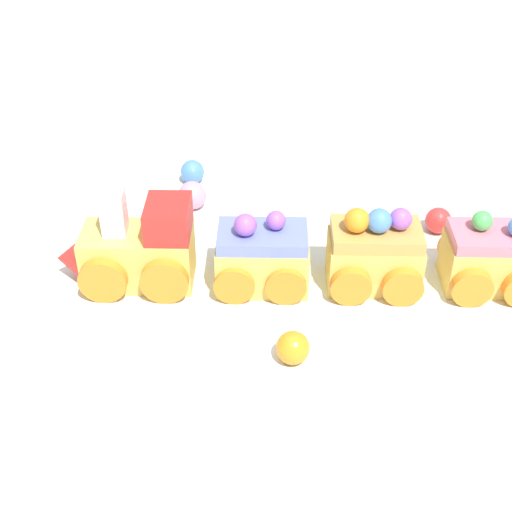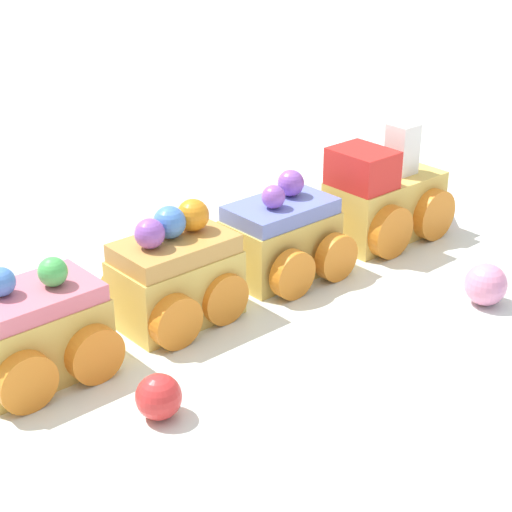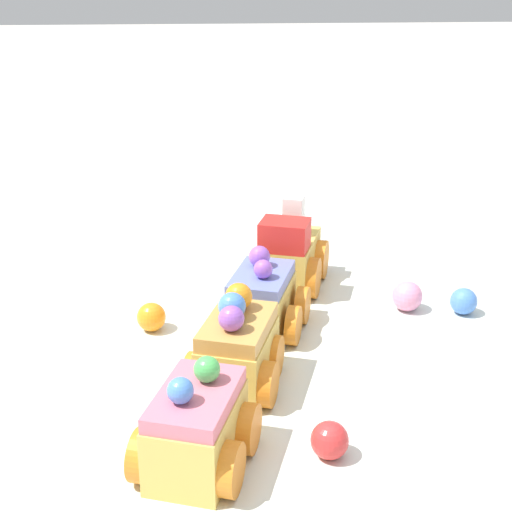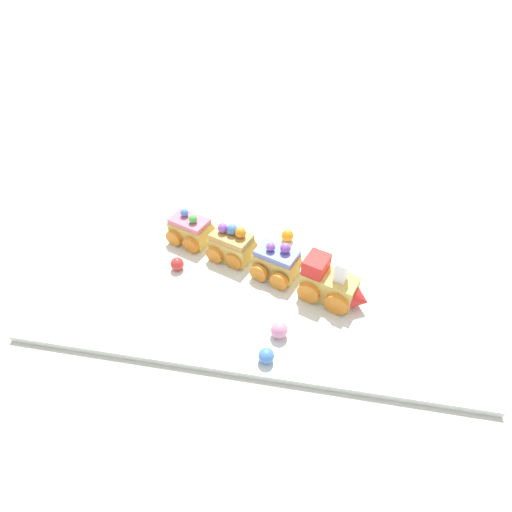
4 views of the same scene
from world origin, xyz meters
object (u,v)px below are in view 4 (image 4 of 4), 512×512
at_px(gumball_red, 177,264).
at_px(gumball_orange, 287,236).
at_px(cake_train_locomotive, 332,285).
at_px(cake_car_blueberry, 276,264).
at_px(gumball_pink, 279,330).
at_px(cake_car_caramel, 232,245).
at_px(gumball_blue, 266,356).
at_px(cake_car_strawberry, 191,230).

height_order(gumball_red, gumball_orange, same).
relative_size(cake_train_locomotive, gumball_red, 5.09).
bearing_deg(gumball_red, gumball_orange, 31.09).
height_order(cake_car_blueberry, gumball_pink, cake_car_blueberry).
relative_size(cake_car_blueberry, cake_car_caramel, 1.00).
distance_m(cake_train_locomotive, gumball_blue, 0.17).
xyz_separation_m(cake_train_locomotive, cake_car_strawberry, (-0.28, 0.10, -0.00)).
height_order(cake_car_blueberry, gumball_red, cake_car_blueberry).
bearing_deg(cake_car_blueberry, cake_train_locomotive, -0.11).
relative_size(cake_car_blueberry, gumball_pink, 3.34).
relative_size(cake_car_caramel, cake_car_strawberry, 1.00).
relative_size(cake_car_blueberry, gumball_red, 3.79).
height_order(cake_car_caramel, gumball_pink, cake_car_caramel).
relative_size(cake_car_blueberry, cake_car_strawberry, 1.00).
xyz_separation_m(gumball_blue, gumball_orange, (-0.00, 0.28, 0.00)).
distance_m(cake_train_locomotive, cake_car_blueberry, 0.11).
bearing_deg(gumball_red, cake_car_blueberry, 5.19).
bearing_deg(gumball_orange, cake_train_locomotive, -56.70).
bearing_deg(cake_car_blueberry, cake_car_strawberry, -179.94).
bearing_deg(cake_train_locomotive, gumball_blue, -101.24).
height_order(cake_car_caramel, cake_car_strawberry, cake_car_caramel).
bearing_deg(gumball_blue, cake_car_caramel, 114.50).
bearing_deg(cake_car_caramel, cake_car_strawberry, -179.86).
bearing_deg(cake_car_blueberry, cake_car_caramel, 179.97).
height_order(cake_train_locomotive, gumball_orange, cake_train_locomotive).
distance_m(gumball_blue, gumball_pink, 0.05).
relative_size(cake_car_blueberry, gumball_orange, 3.70).
distance_m(cake_car_blueberry, gumball_orange, 0.10).
bearing_deg(gumball_blue, cake_car_strawberry, 127.22).
xyz_separation_m(cake_car_blueberry, gumball_blue, (0.01, -0.18, -0.01)).
bearing_deg(gumball_red, cake_car_caramel, 27.97).
xyz_separation_m(cake_car_blueberry, gumball_orange, (0.01, 0.10, -0.01)).
distance_m(cake_car_caramel, gumball_pink, 0.20).
bearing_deg(cake_car_strawberry, cake_train_locomotive, -0.00).
height_order(gumball_red, gumball_pink, gumball_pink).
distance_m(cake_car_blueberry, gumball_pink, 0.14).
xyz_separation_m(gumball_red, gumball_orange, (0.19, 0.12, 0.00)).
relative_size(cake_car_caramel, gumball_orange, 3.70).
bearing_deg(cake_car_blueberry, gumball_pink, -59.65).
relative_size(gumball_blue, gumball_red, 1.00).
height_order(gumball_blue, gumball_pink, gumball_pink).
xyz_separation_m(cake_train_locomotive, cake_car_caramel, (-0.19, 0.07, -0.00)).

